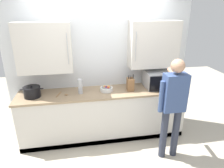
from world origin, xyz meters
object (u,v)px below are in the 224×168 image
at_px(knife_block, 130,84).
at_px(stock_pot, 32,92).
at_px(thermos_flask, 80,86).
at_px(microwave_oven, 158,80).
at_px(person_figure, 173,102).
at_px(wooden_spoon, 63,95).
at_px(fruit_bowl, 107,89).

bearing_deg(knife_block, stock_pot, 179.64).
distance_m(thermos_flask, knife_block, 0.88).
bearing_deg(knife_block, microwave_oven, 6.39).
height_order(stock_pot, person_figure, person_figure).
xyz_separation_m(thermos_flask, wooden_spoon, (-0.30, -0.02, -0.12)).
bearing_deg(wooden_spoon, stock_pot, 178.21).
height_order(microwave_oven, knife_block, knife_block).
relative_size(thermos_flask, wooden_spoon, 1.26).
bearing_deg(fruit_bowl, knife_block, -4.60).
height_order(knife_block, person_figure, person_figure).
bearing_deg(wooden_spoon, person_figure, -22.97).
bearing_deg(thermos_flask, stock_pot, -179.88).
bearing_deg(stock_pot, person_figure, -18.51).
bearing_deg(fruit_bowl, microwave_oven, 1.56).
xyz_separation_m(stock_pot, knife_block, (1.67, -0.01, 0.02)).
height_order(knife_block, wooden_spoon, knife_block).
relative_size(thermos_flask, fruit_bowl, 1.18).
relative_size(wooden_spoon, fruit_bowl, 0.93).
bearing_deg(fruit_bowl, wooden_spoon, -177.10).
relative_size(stock_pot, knife_block, 1.22).
relative_size(microwave_oven, knife_block, 1.69).
xyz_separation_m(stock_pot, wooden_spoon, (0.49, -0.02, -0.08)).
xyz_separation_m(microwave_oven, stock_pot, (-2.21, -0.05, -0.06)).
height_order(microwave_oven, fruit_bowl, microwave_oven).
distance_m(thermos_flask, fruit_bowl, 0.47).
bearing_deg(microwave_oven, person_figure, -94.90).
bearing_deg(person_figure, thermos_flask, 152.03).
height_order(fruit_bowl, person_figure, person_figure).
distance_m(stock_pot, fruit_bowl, 1.25).
relative_size(stock_pot, fruit_bowl, 1.68).
relative_size(stock_pot, person_figure, 0.22).
xyz_separation_m(microwave_oven, knife_block, (-0.54, -0.06, -0.03)).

